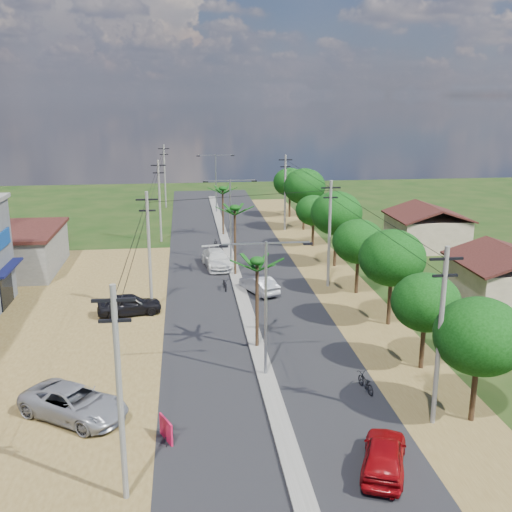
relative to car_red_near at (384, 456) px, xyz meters
The scene contains 38 objects.
ground 10.27m from the car_red_near, 111.90° to the left, with size 160.00×160.00×0.00m, color black.
road 24.81m from the car_red_near, 98.86° to the left, with size 12.00×110.00×0.04m, color black.
median 27.77m from the car_red_near, 97.91° to the left, with size 1.00×90.00×0.18m, color #605E56.
dirt_lot_west 25.71m from the car_red_near, 137.08° to the left, with size 18.00×46.00×0.04m, color brown.
dirt_shoulder_east 24.95m from the car_red_near, 79.18° to the left, with size 5.00×90.00×0.03m, color brown.
low_shed 41.71m from the car_red_near, 126.53° to the left, with size 10.40×10.40×3.95m.
house_east_near 25.39m from the car_red_near, 50.31° to the left, with size 7.60×7.50×4.60m.
house_east_far 41.28m from the car_red_near, 65.38° to the left, with size 7.60×7.50×4.60m.
tree_east_a 7.65m from the car_red_near, 31.62° to the left, with size 4.40×4.40×6.37m.
tree_east_b 11.47m from the car_red_near, 60.01° to the left, with size 4.00×4.00×5.83m.
tree_east_c 17.99m from the car_red_near, 70.38° to the left, with size 4.60×4.60×6.83m.
tree_east_d 24.42m from the car_red_near, 76.64° to the left, with size 4.20×4.20×6.13m.
tree_east_e 32.32m from the car_red_near, 79.60° to the left, with size 4.80×4.80×7.14m.
tree_east_f 39.99m from the car_red_near, 82.24° to the left, with size 3.80×3.80×5.52m.
tree_east_g 48.08m from the car_red_near, 82.82° to the left, with size 5.00×5.00×7.38m.
tree_east_h 55.92m from the car_red_near, 84.15° to the left, with size 4.40×4.40×6.52m.
palm_median_near 14.82m from the car_red_near, 105.80° to the left, with size 2.00×2.00×6.15m.
palm_median_mid 30.19m from the car_red_near, 97.38° to the left, with size 2.00×2.00×6.55m.
palm_median_far 45.88m from the car_red_near, 94.80° to the left, with size 2.00×2.00×5.85m.
streetlight_near 11.00m from the car_red_near, 111.90° to the left, with size 5.10×0.18×8.00m.
streetlight_mid 34.94m from the car_red_near, 96.32° to the left, with size 5.10×0.18×8.00m.
streetlight_far 59.76m from the car_red_near, 93.67° to the left, with size 5.10×0.18×8.00m.
utility_pole_w_a 11.55m from the car_red_near, behind, with size 1.60×0.24×9.00m.
utility_pole_w_b 24.40m from the car_red_near, 116.71° to the left, with size 1.60×0.24×9.00m.
utility_pole_w_c 45.00m from the car_red_near, 103.97° to the left, with size 1.60×0.24×9.00m.
utility_pole_w_d 65.52m from the car_red_near, 99.52° to the left, with size 1.60×0.24×9.00m.
utility_pole_e_a 6.46m from the car_red_near, 43.54° to the left, with size 1.60×0.24×9.00m.
utility_pole_e_b 26.07m from the car_red_near, 81.78° to the left, with size 1.60×0.24×9.00m.
utility_pole_e_c 47.81m from the car_red_near, 85.57° to the left, with size 1.60×0.24×9.00m.
car_red_near is the anchor object (origin of this frame).
car_silver_mid 24.53m from the car_red_near, 95.42° to the left, with size 1.51×4.33×1.43m, color gray.
car_white_far 32.77m from the car_red_near, 99.34° to the left, with size 2.24×5.50×1.60m, color beige.
car_parked_silver 15.18m from the car_red_near, 156.31° to the left, with size 2.62×5.69×1.58m, color gray.
car_parked_dark 24.08m from the car_red_near, 120.98° to the left, with size 1.86×4.62×1.57m, color black.
moto_rider_east 7.25m from the car_red_near, 79.15° to the left, with size 0.64×1.83×0.96m, color black.
moto_rider_west_a 26.13m from the car_red_near, 101.07° to the left, with size 0.68×1.94×1.02m, color black.
moto_rider_west_b 39.16m from the car_red_near, 97.36° to the left, with size 0.53×1.89×1.14m, color black.
roadside_sign 9.96m from the car_red_near, 159.42° to the left, with size 0.65×1.29×1.14m.
Camera 1 is at (-4.31, -31.13, 15.61)m, focal length 42.00 mm.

